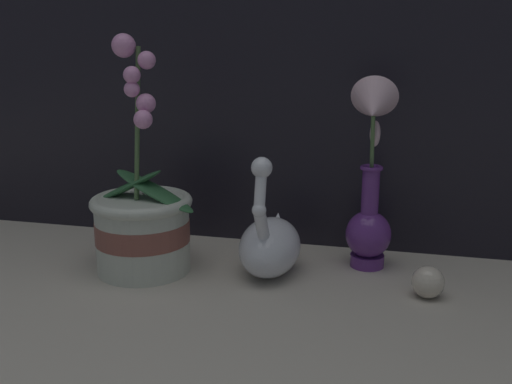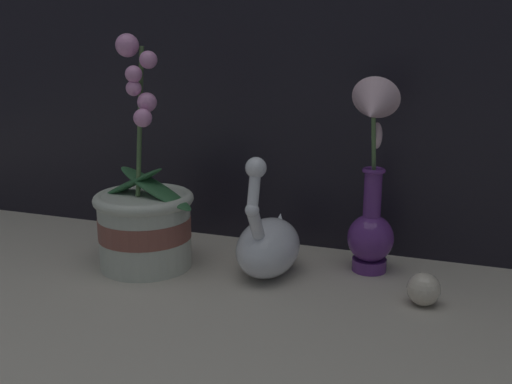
# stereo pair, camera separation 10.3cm
# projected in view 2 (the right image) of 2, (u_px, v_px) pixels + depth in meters

# --- Properties ---
(ground_plane) EXTENTS (2.80, 2.80, 0.00)m
(ground_plane) POSITION_uv_depth(u_px,v_px,m) (242.00, 304.00, 0.93)
(ground_plane) COLOR #BCB2A3
(orchid_potted_plant) EXTENTS (0.21, 0.18, 0.41)m
(orchid_potted_plant) POSITION_uv_depth(u_px,v_px,m) (145.00, 220.00, 1.06)
(orchid_potted_plant) COLOR beige
(orchid_potted_plant) RESTS_ON ground_plane
(swan_figurine) EXTENTS (0.10, 0.19, 0.22)m
(swan_figurine) POSITION_uv_depth(u_px,v_px,m) (271.00, 244.00, 1.03)
(swan_figurine) COLOR white
(swan_figurine) RESTS_ON ground_plane
(blue_vase) EXTENTS (0.08, 0.13, 0.34)m
(blue_vase) POSITION_uv_depth(u_px,v_px,m) (371.00, 195.00, 1.01)
(blue_vase) COLOR #602D7F
(blue_vase) RESTS_ON ground_plane
(glass_sphere) EXTENTS (0.05, 0.05, 0.05)m
(glass_sphere) POSITION_uv_depth(u_px,v_px,m) (424.00, 289.00, 0.92)
(glass_sphere) COLOR beige
(glass_sphere) RESTS_ON ground_plane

